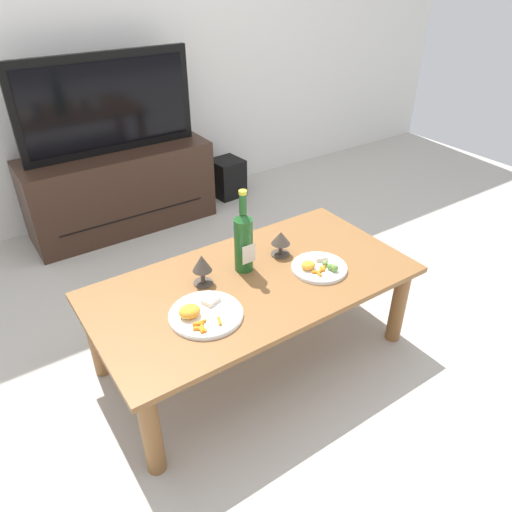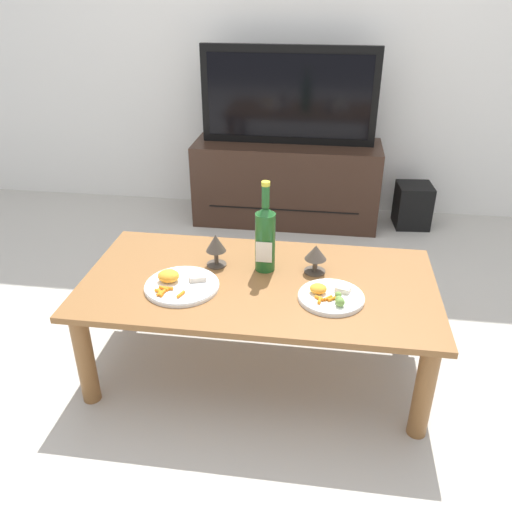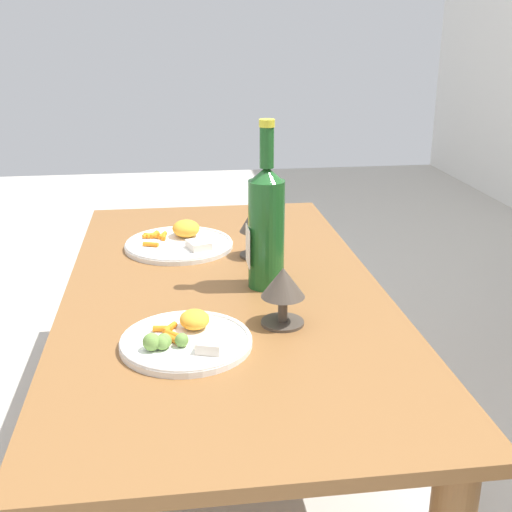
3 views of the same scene
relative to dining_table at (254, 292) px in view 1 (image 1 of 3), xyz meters
The scene contains 11 objects.
ground_plane 0.36m from the dining_table, ahead, with size 6.40×6.40×0.00m, color #B7B2A8.
back_wall 2.08m from the dining_table, 90.00° to the left, with size 6.40×0.10×2.60m, color silver.
dining_table is the anchor object (origin of this frame).
tv_stand 1.55m from the dining_table, 91.01° to the left, with size 1.20×0.43×0.53m.
tv_screen 1.62m from the dining_table, 91.01° to the left, with size 1.09×0.05×0.59m.
floor_speaker 1.78m from the dining_table, 62.61° to the left, with size 0.22×0.22×0.29m, color black.
wine_bottle 0.23m from the dining_table, 82.30° to the left, with size 0.08×0.08×0.38m.
goblet_left 0.27m from the dining_table, 152.46° to the left, with size 0.08×0.08×0.14m.
goblet_right 0.28m from the dining_table, 24.65° to the left, with size 0.09×0.09×0.12m.
dinner_plate_left 0.32m from the dining_table, 162.55° to the right, with size 0.29×0.29×0.06m.
dinner_plate_right 0.31m from the dining_table, 18.59° to the right, with size 0.25×0.25×0.05m.
Camera 1 is at (-0.93, -1.38, 1.61)m, focal length 33.52 mm.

